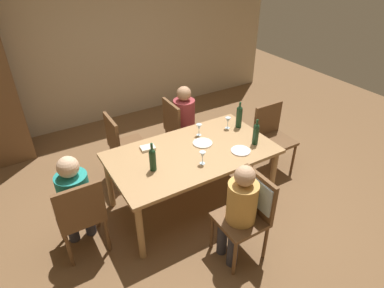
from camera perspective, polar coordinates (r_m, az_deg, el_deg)
The scene contains 20 objects.
ground_plane at distance 4.14m, azimuth 0.00°, elevation -9.89°, with size 10.00×10.00×0.00m, color brown.
rear_room_partition at distance 5.75m, azimuth -14.79°, elevation 16.93°, with size 6.40×0.12×2.70m, color tan.
dining_table at distance 3.72m, azimuth 0.00°, elevation -2.29°, with size 1.86×1.04×0.74m.
chair_left_end at distance 3.40m, azimuth -18.79°, elevation -11.21°, with size 0.44×0.44×0.92m.
chair_near at distance 3.27m, azimuth 10.24°, elevation -10.35°, with size 0.46×0.44×0.92m.
chair_far_right at distance 4.60m, azimuth -2.28°, elevation 3.04°, with size 0.44×0.44×0.92m.
chair_far_left at distance 4.32m, azimuth -12.00°, elevation 0.17°, with size 0.44×0.44×0.92m.
chair_right_end at distance 4.56m, azimuth 13.65°, elevation 1.78°, with size 0.44×0.44×0.92m.
person_woman_host at distance 3.41m, azimuth -19.62°, elevation -8.60°, with size 0.30×0.35×1.12m.
person_man_bearded at distance 3.16m, azimuth 8.21°, elevation -10.80°, with size 0.33×0.29×1.09m.
person_man_guest at distance 4.59m, azimuth -1.08°, elevation 4.60°, with size 0.34×0.30×1.11m.
wine_bottle_tall_green at distance 4.13m, azimuth 8.18°, elevation 4.82°, with size 0.07×0.07×0.34m.
wine_bottle_dark_red at distance 3.35m, azimuth -6.85°, elevation -2.54°, with size 0.07×0.07×0.32m.
wine_bottle_short_olive at distance 3.82m, azimuth 11.01°, elevation 1.84°, with size 0.07×0.07×0.32m.
wine_glass_near_left at distance 4.11m, azimuth 6.25°, elevation 4.06°, with size 0.07×0.07×0.15m.
wine_glass_centre at distance 3.94m, azimuth 1.22°, elevation 2.90°, with size 0.07×0.07×0.15m.
wine_glass_near_right at distance 3.43m, azimuth 1.84°, elevation -1.95°, with size 0.07×0.07×0.15m.
dinner_plate_host at distance 3.82m, azimuth 1.85°, elevation 0.18°, with size 0.23×0.23×0.01m, color silver.
dinner_plate_guest_left at distance 3.72m, azimuth 8.43°, elevation -1.16°, with size 0.22×0.22×0.01m, color white.
folded_napkin at distance 3.75m, azimuth -7.67°, elevation -0.67°, with size 0.16×0.12×0.03m, color beige.
Camera 1 is at (-1.58, -2.62, 2.78)m, focal length 30.77 mm.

